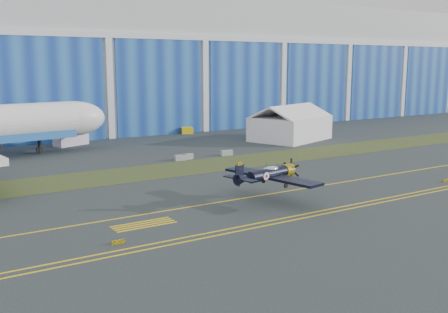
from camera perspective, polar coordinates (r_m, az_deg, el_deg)
ground at (r=65.43m, az=2.98°, el=-3.10°), size 260.00×260.00×0.00m
grass_median at (r=77.04m, az=-3.02°, el=-1.10°), size 260.00×10.00×0.02m
hangar at (r=129.20m, az=-15.87°, el=9.67°), size 220.00×45.70×30.00m
taxiway_centreline at (r=61.53m, az=5.66°, el=-3.97°), size 200.00×0.20×0.02m
edge_line_near at (r=54.60m, az=11.81°, el=-5.94°), size 80.00×0.20×0.02m
edge_line_far at (r=55.29m, az=11.09°, el=-5.71°), size 80.00×0.20×0.02m
hold_short_ladder at (r=50.03m, az=-8.73°, el=-7.32°), size 6.00×2.40×0.02m
guard_board_left at (r=45.13m, az=-11.44°, el=-9.11°), size 1.20×0.15×0.35m
guard_board_right at (r=72.61m, az=23.05°, el=-2.45°), size 1.20×0.15×0.35m
warbird at (r=57.02m, az=4.82°, el=-1.92°), size 12.41×14.11×3.68m
tent at (r=104.71m, az=7.23°, el=3.71°), size 17.99×15.48×7.06m
shipping_container at (r=101.15m, az=-16.33°, el=1.94°), size 6.82×4.77×2.74m
tug at (r=113.96m, az=-4.01°, el=2.84°), size 2.78×2.26×1.40m
gse_box at (r=127.22m, az=9.46°, el=3.55°), size 3.19×2.12×1.76m
barrier_a at (r=82.06m, az=-4.72°, el=-0.13°), size 2.01×0.62×0.90m
barrier_b at (r=82.85m, az=-4.05°, el=-0.02°), size 2.00×0.62×0.90m
barrier_c at (r=86.22m, az=0.31°, el=0.40°), size 2.04×0.76×0.90m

